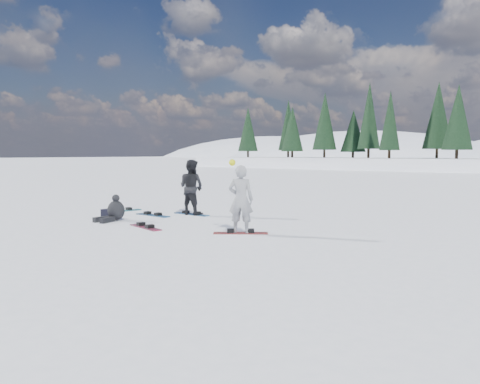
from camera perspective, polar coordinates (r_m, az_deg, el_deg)
name	(u,v)px	position (r m, az deg, el deg)	size (l,w,h in m)	color
ground	(169,230)	(13.58, -8.59, -4.66)	(420.00, 420.00, 0.00)	white
snowboarder_woman	(241,199)	(12.78, 0.08, -0.87)	(0.82, 0.72, 2.04)	gray
snowboarder_man	(191,187)	(16.84, -5.96, 0.58)	(0.96, 0.75, 1.98)	black
seated_rider	(115,211)	(15.84, -15.03, -2.21)	(0.68, 1.05, 0.86)	black
gear_bag	(108,214)	(16.58, -15.75, -2.56)	(0.45, 0.30, 0.30)	black
snowboard_woman	(241,233)	(12.91, 0.09, -5.03)	(1.50, 0.28, 0.03)	#9F2A22
snowboard_man	(191,214)	(16.93, -5.93, -2.71)	(1.50, 0.28, 0.03)	#1A5390
snowboard_loose_a	(122,211)	(18.38, -14.19, -2.24)	(1.50, 0.28, 0.03)	teal
snowboard_loose_c	(153,215)	(16.85, -10.59, -2.80)	(1.50, 0.28, 0.03)	#174E82
snowboard_loose_b	(145,227)	(14.18, -11.46, -4.24)	(1.50, 0.28, 0.03)	maroon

